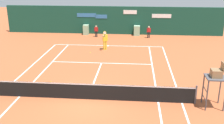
{
  "coord_description": "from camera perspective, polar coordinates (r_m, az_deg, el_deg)",
  "views": [
    {
      "loc": [
        2.6,
        -13.53,
        6.88
      ],
      "look_at": [
        1.02,
        4.37,
        0.8
      ],
      "focal_mm": 42.75,
      "sensor_mm": 36.0,
      "label": 1
    }
  ],
  "objects": [
    {
      "name": "sponsor_back_wall",
      "position": [
        31.07,
        0.17,
        8.81
      ],
      "size": [
        25.0,
        1.02,
        3.19
      ],
      "color": "#144233",
      "rests_on": "ground_plane"
    },
    {
      "name": "ball_kid_left_post",
      "position": [
        29.52,
        7.86,
        6.53
      ],
      "size": [
        0.44,
        0.18,
        1.3
      ],
      "rotation": [
        0.0,
        0.0,
        3.12
      ],
      "color": "black",
      "rests_on": "ground_plane"
    },
    {
      "name": "tennis_ball_by_sideline",
      "position": [
        23.95,
        -4.69,
        2.02
      ],
      "size": [
        0.07,
        0.07,
        0.07
      ],
      "primitive_type": "sphere",
      "color": "#CCE033",
      "rests_on": "ground_plane"
    },
    {
      "name": "tennis_ball_mid_court",
      "position": [
        18.07,
        -12.94,
        -4.06
      ],
      "size": [
        0.07,
        0.07,
        0.07
      ],
      "primitive_type": "sphere",
      "color": "#CCE033",
      "rests_on": "ground_plane"
    },
    {
      "name": "ground_plane",
      "position": [
        15.9,
        -4.92,
        -6.99
      ],
      "size": [
        80.0,
        80.0,
        0.01
      ],
      "color": "#A8512D"
    },
    {
      "name": "player_on_baseline",
      "position": [
        24.65,
        -1.52,
        4.9
      ],
      "size": [
        0.5,
        0.87,
        1.89
      ],
      "rotation": [
        0.0,
        0.0,
        3.62
      ],
      "color": "yellow",
      "rests_on": "ground_plane"
    },
    {
      "name": "tennis_net",
      "position": [
        15.18,
        -5.34,
        -6.2
      ],
      "size": [
        12.1,
        0.1,
        1.07
      ],
      "color": "#4C4C51",
      "rests_on": "ground_plane"
    },
    {
      "name": "umpire_chair",
      "position": [
        14.84,
        21.34,
        -3.0
      ],
      "size": [
        1.0,
        1.0,
        2.53
      ],
      "rotation": [
        0.0,
        0.0,
        1.57
      ],
      "color": "#47474C",
      "rests_on": "ground_plane"
    },
    {
      "name": "ball_kid_right_post",
      "position": [
        29.79,
        -3.4,
        6.76
      ],
      "size": [
        0.42,
        0.18,
        1.27
      ],
      "rotation": [
        0.0,
        0.0,
        3.07
      ],
      "color": "black",
      "rests_on": "ground_plane"
    }
  ]
}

